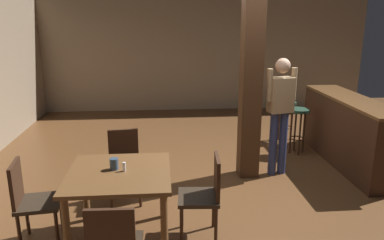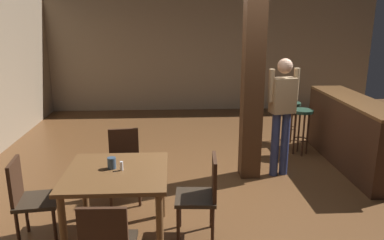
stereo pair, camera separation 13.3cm
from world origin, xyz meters
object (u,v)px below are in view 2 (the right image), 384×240
Objects in this scene: chair_east at (203,193)px; bar_counter at (347,132)px; chair_north at (124,161)px; bar_stool_near at (302,121)px; dining_table at (117,182)px; napkin_cup at (112,163)px; bar_stool_mid at (290,112)px; standing_person at (282,109)px; salt_shaker at (122,166)px; chair_west at (29,196)px.

chair_east is 0.38× the size of bar_counter.
bar_stool_near is at bearing 27.77° from chair_north.
dining_table is 8.75× the size of napkin_cup.
bar_stool_mid is (2.82, 3.06, -0.27)m from napkin_cup.
dining_table is at bearing -143.70° from standing_person.
bar_counter is (3.33, 0.94, 0.03)m from chair_north.
bar_counter reaches higher than dining_table.
chair_east reaches higher than bar_stool_near.
salt_shaker is (-0.82, 0.01, 0.31)m from chair_east.
dining_table is 1.15× the size of chair_north.
bar_stool_near is at bearing 41.24° from dining_table.
dining_table is at bearing -51.06° from napkin_cup.
chair_north reaches higher than bar_stool_mid.
chair_west reaches higher than salt_shaker.
chair_north is at bearing -164.19° from bar_counter.
bar_stool_near is (2.79, 2.34, -0.25)m from napkin_cup.
chair_east reaches higher than bar_stool_mid.
chair_west is at bearing -152.93° from standing_person.
dining_table is 0.95m from chair_north.
chair_east is 3.05m from bar_counter.
salt_shaker is at bearing -131.09° from bar_stool_mid.
bar_counter is (3.34, 1.81, -0.29)m from napkin_cup.
bar_counter reaches higher than chair_west.
napkin_cup is at bearing -132.70° from bar_stool_mid.
bar_stool_mid is (2.77, 3.12, -0.09)m from dining_table.
bar_counter is (3.23, 1.87, -0.28)m from salt_shaker.
chair_north is 0.52× the size of standing_person.
dining_table is at bearing -87.23° from chair_north.
chair_east is 9.48× the size of salt_shaker.
chair_east is at bearing -3.79° from napkin_cup.
bar_stool_near is at bearing 33.24° from chair_west.
chair_west is 4.80m from bar_stool_mid.
salt_shaker is (0.05, 0.01, 0.17)m from dining_table.
chair_east reaches higher than salt_shaker.
dining_table is 0.20m from napkin_cup.
bar_stool_near is at bearing 54.03° from standing_person.
chair_north is 1.14× the size of bar_stool_near.
napkin_cup reaches higher than salt_shaker.
dining_table is 4.17m from bar_stool_mid.
chair_north is 1.00× the size of chair_west.
chair_north is 0.38× the size of bar_counter.
napkin_cup is at bearing -145.52° from standing_person.
bar_stool_near is at bearing 52.15° from chair_east.
standing_person reaches higher than napkin_cup.
chair_north is 0.98m from salt_shaker.
salt_shaker reaches higher than bar_stool_mid.
bar_stool_near is (0.61, 0.83, -0.42)m from standing_person.
napkin_cup is at bearing -151.49° from bar_counter.
napkin_cup is at bearing -140.08° from bar_stool_near.
chair_east is at bearing -0.38° from salt_shaker.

